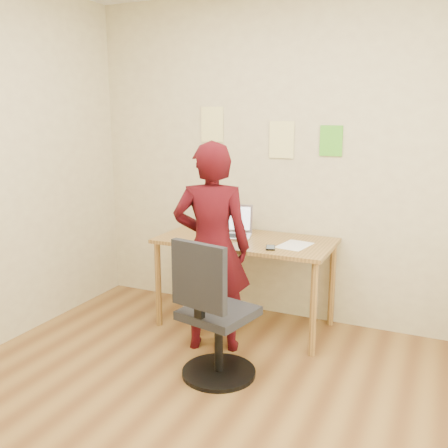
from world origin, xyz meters
The scene contains 10 objects.
room centered at (0.00, 0.00, 1.35)m, with size 3.58×3.58×2.78m.
desk centered at (-0.19, 1.38, 0.65)m, with size 1.40×0.70×0.74m.
laptop centered at (-0.35, 1.44, 0.79)m, with size 0.40×0.38×0.24m.
paper_sheet centered at (0.22, 1.35, 0.74)m, with size 0.21×0.30×0.00m, color white.
phone centered at (0.09, 1.19, 0.75)m, with size 0.11×0.15×0.01m.
wall_note_left centered at (-0.66, 1.74, 1.64)m, with size 0.21×0.00×0.30m, color #F7ED93.
wall_note_mid centered at (-0.03, 1.74, 1.52)m, with size 0.21×0.00×0.30m, color #F7ED93.
wall_note_right centered at (0.38, 1.74, 1.52)m, with size 0.18×0.00×0.24m, color #52BD2A.
office_chair centered at (-0.06, 0.49, 0.41)m, with size 0.50×0.51×0.96m.
person centered at (-0.27, 0.91, 0.77)m, with size 0.56×0.37×1.55m, color #38070C.
Camera 1 is at (1.27, -2.24, 1.72)m, focal length 40.00 mm.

